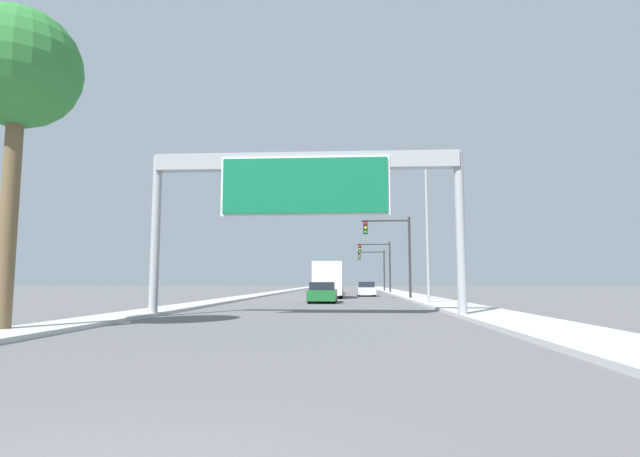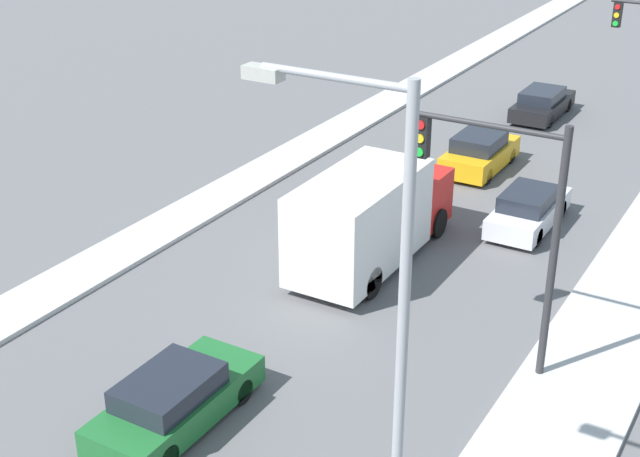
% 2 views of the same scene
% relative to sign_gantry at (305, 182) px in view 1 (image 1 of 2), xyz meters
% --- Properties ---
extents(sidewalk_right, '(3.00, 120.00, 0.15)m').
position_rel_sign_gantry_xyz_m(sidewalk_right, '(7.75, 42.12, -5.57)').
color(sidewalk_right, '#BCBCBC').
rests_on(sidewalk_right, ground).
extents(median_strip_left, '(2.00, 120.00, 0.15)m').
position_rel_sign_gantry_xyz_m(median_strip_left, '(-7.25, 42.12, -5.57)').
color(median_strip_left, '#BCBCBC').
rests_on(median_strip_left, ground).
extents(sign_gantry, '(13.28, 0.73, 6.93)m').
position_rel_sign_gantry_xyz_m(sign_gantry, '(0.00, 0.00, 0.00)').
color(sign_gantry, '#9EA0A5').
rests_on(sign_gantry, ground).
extents(car_near_left, '(1.89, 4.61, 1.41)m').
position_rel_sign_gantry_xyz_m(car_near_left, '(0.00, 13.90, -4.97)').
color(car_near_left, '#1E662D').
rests_on(car_near_left, ground).
extents(car_near_right, '(1.83, 4.60, 1.37)m').
position_rel_sign_gantry_xyz_m(car_near_right, '(0.00, 41.30, -4.99)').
color(car_near_right, black).
rests_on(car_near_right, ground).
extents(car_mid_center, '(1.89, 4.27, 1.54)m').
position_rel_sign_gantry_xyz_m(car_mid_center, '(0.00, 33.20, -4.92)').
color(car_mid_center, gold).
rests_on(car_mid_center, ground).
extents(car_mid_right, '(1.73, 4.35, 1.41)m').
position_rel_sign_gantry_xyz_m(car_mid_right, '(3.50, 28.82, -4.97)').
color(car_mid_right, silver).
rests_on(car_mid_right, ground).
extents(truck_box_primary, '(2.50, 7.38, 3.13)m').
position_rel_sign_gantry_xyz_m(truck_box_primary, '(0.00, 23.65, -4.05)').
color(truck_box_primary, red).
rests_on(truck_box_primary, ground).
extents(traffic_light_near_intersection, '(3.97, 0.32, 6.71)m').
position_rel_sign_gantry_xyz_m(traffic_light_near_intersection, '(5.57, 20.11, -1.18)').
color(traffic_light_near_intersection, '#2D2D30').
rests_on(traffic_light_near_intersection, ground).
extents(traffic_light_mid_block, '(4.03, 0.32, 6.23)m').
position_rel_sign_gantry_xyz_m(traffic_light_mid_block, '(5.50, 40.11, -1.46)').
color(traffic_light_mid_block, '#2D2D30').
rests_on(traffic_light_mid_block, ground).
extents(traffic_light_far_intersection, '(3.89, 0.32, 5.86)m').
position_rel_sign_gantry_xyz_m(traffic_light_far_intersection, '(5.50, 50.11, -1.70)').
color(traffic_light_far_intersection, '#2D2D30').
rests_on(traffic_light_far_intersection, ground).
extents(palm_tree_foreground, '(3.57, 3.57, 9.60)m').
position_rel_sign_gantry_xyz_m(palm_tree_foreground, '(-7.95, -7.02, 2.02)').
color(palm_tree_foreground, brown).
rests_on(palm_tree_foreground, ground).
extents(street_lamp_right, '(2.79, 0.28, 9.88)m').
position_rel_sign_gantry_xyz_m(street_lamp_right, '(6.54, 11.38, 0.13)').
color(street_lamp_right, '#9EA0A5').
rests_on(street_lamp_right, ground).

